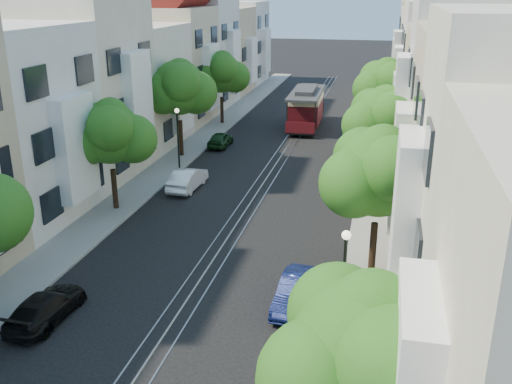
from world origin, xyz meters
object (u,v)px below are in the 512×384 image
Objects in this scene: tree_e_d at (386,85)px; parked_car_w_near at (46,307)px; tree_e_b at (380,175)px; tree_e_c at (383,120)px; tree_e_a at (368,358)px; lamp_west at (178,129)px; parked_car_e_far at (357,153)px; tree_w_b at (111,134)px; tree_w_c at (179,89)px; parked_car_w_far at (221,139)px; tree_w_d at (222,74)px; parked_car_w_mid at (188,179)px; cable_car at (306,106)px; lamp_east at (344,269)px; parked_car_e_mid at (297,292)px.

tree_e_d reaches higher than parked_car_w_near.
tree_e_c is (-0.00, 11.00, -0.13)m from tree_e_b.
tree_e_a is 1.51× the size of lamp_west.
tree_e_a reaches higher than parked_car_e_far.
tree_e_d reaches higher than tree_e_b.
tree_w_c reaches higher than tree_w_b.
parked_car_w_near is (-11.96, -17.09, -4.03)m from tree_e_c.
tree_w_c is 1.71× the size of lamp_west.
parked_car_w_far is (-12.42, -2.60, -4.27)m from tree_e_d.
tree_e_a and tree_w_b have the same top height.
tree_e_d is 15.25m from tree_w_d.
lamp_west is (-13.56, -8.98, -2.02)m from tree_e_d.
tree_e_c is 7.69m from parked_car_e_far.
tree_w_d reaches higher than parked_car_w_mid.
cable_car is 2.16× the size of parked_car_w_mid.
tree_w_c reaches higher than lamp_east.
tree_e_c is 11.00m from tree_e_d.
lamp_east is 32.88m from cable_car.
tree_e_b reaches higher than parked_car_w_mid.
parked_car_e_far is 1.36× the size of parked_car_w_far.
parked_car_w_near is at bearing -100.19° from cable_car.
tree_w_b is at bearing 143.42° from lamp_east.
tree_e_b is 14.05m from parked_car_w_near.
tree_w_b is at bearing 82.78° from parked_car_w_far.
parked_car_w_mid is (-11.66, 9.30, -4.08)m from tree_e_b.
tree_w_c is 11.01m from tree_w_d.
tree_e_a is 40.03m from cable_car.
tree_e_c is at bearing 90.00° from tree_e_b.
tree_w_b is at bearing 59.64° from parked_car_w_mid.
parked_car_e_far reaches higher than parked_car_w_mid.
parked_car_w_near is 25.50m from parked_car_w_far.
parked_car_w_near is (-11.96, -28.09, -4.30)m from tree_e_d.
tree_e_b reaches higher than tree_e_c.
tree_w_d is 1.57× the size of lamp_east.
tree_e_d is at bearing -39.87° from cable_car.
lamp_east reaches higher than parked_car_w_near.
parked_car_w_far is (1.98, 14.40, -3.80)m from tree_w_b.
parked_car_e_far is at bearing -37.02° from tree_w_d.
lamp_east is 22.49m from parked_car_e_far.
parked_car_e_mid reaches higher than parked_car_w_far.
parked_car_w_far is at bearing -126.72° from cable_car.
parked_car_w_near is at bearing -156.94° from parked_car_e_mid.
cable_car reaches higher than parked_car_w_mid.
parked_car_e_mid is at bearing -56.23° from lamp_west.
tree_w_d is at bearing -84.05° from parked_car_w_near.
tree_w_b reaches higher than parked_car_w_mid.
parked_car_w_near is at bearing -85.78° from tree_w_d.
tree_e_b reaches higher than parked_car_e_mid.
lamp_east is 1.07× the size of parked_car_w_near.
lamp_west is at bearing 118.45° from tree_e_a.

